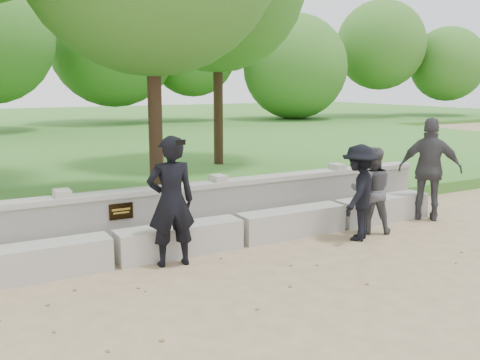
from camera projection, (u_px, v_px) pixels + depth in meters
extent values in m
plane|color=tan|center=(164.00, 317.00, 5.78)|extent=(80.00, 80.00, 0.00)
cube|color=#2C7026|center=(9.00, 155.00, 17.76)|extent=(40.00, 22.00, 0.25)
cube|color=#A5A39C|center=(37.00, 262.00, 6.89)|extent=(1.90, 0.45, 0.45)
cube|color=#A5A39C|center=(180.00, 240.00, 7.85)|extent=(1.90, 0.45, 0.45)
cube|color=#A5A39C|center=(292.00, 223.00, 8.82)|extent=(1.90, 0.45, 0.45)
cube|color=#A5A39C|center=(382.00, 209.00, 9.78)|extent=(1.90, 0.45, 0.45)
cube|color=#9B9993|center=(99.00, 225.00, 7.94)|extent=(12.50, 0.25, 0.82)
cube|color=#A5A39C|center=(98.00, 196.00, 7.86)|extent=(12.50, 0.35, 0.08)
cube|color=black|center=(121.00, 211.00, 7.92)|extent=(0.36, 0.02, 0.24)
imported|color=black|center=(171.00, 201.00, 7.28)|extent=(0.71, 0.52, 1.81)
cube|color=black|center=(180.00, 142.00, 6.82)|extent=(0.14, 0.04, 0.07)
imported|color=#49484E|center=(372.00, 190.00, 8.93)|extent=(0.89, 0.84, 1.45)
imported|color=black|center=(359.00, 193.00, 8.52)|extent=(1.15, 1.03, 1.54)
imported|color=#3E3D42|center=(430.00, 169.00, 9.74)|extent=(1.08, 1.13, 1.88)
cylinder|color=#382619|center=(155.00, 103.00, 9.65)|extent=(0.25, 0.25, 3.77)
cylinder|color=#382619|center=(218.00, 93.00, 14.64)|extent=(0.26, 0.26, 3.92)
imported|color=#41832C|center=(52.00, 212.00, 8.26)|extent=(0.40, 0.40, 0.56)
imported|color=#41832C|center=(357.00, 178.00, 11.22)|extent=(0.56, 0.52, 0.53)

